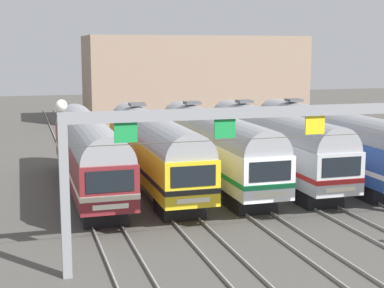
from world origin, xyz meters
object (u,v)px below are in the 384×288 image
at_px(commuter_train_yellow, 153,147).
at_px(commuter_train_blue, 326,139).
at_px(commuter_train_white, 214,144).
at_px(catenary_gantry, 315,134).
at_px(commuter_train_stainless, 271,141).
at_px(commuter_train_maroon, 88,150).

height_order(commuter_train_yellow, commuter_train_blue, same).
distance_m(commuter_train_white, commuter_train_blue, 8.15).
bearing_deg(commuter_train_blue, catenary_gantry, -121.11).
distance_m(commuter_train_white, commuter_train_stainless, 4.07).
relative_size(commuter_train_yellow, catenary_gantry, 0.84).
bearing_deg(catenary_gantry, commuter_train_yellow, 106.79).
xyz_separation_m(commuter_train_yellow, commuter_train_blue, (12.22, 0.00, 0.00)).
distance_m(commuter_train_yellow, commuter_train_white, 4.07).
distance_m(commuter_train_stainless, catenary_gantry, 14.33).
height_order(commuter_train_yellow, commuter_train_white, same).
distance_m(commuter_train_maroon, commuter_train_yellow, 4.07).
relative_size(commuter_train_stainless, commuter_train_blue, 1.00).
xyz_separation_m(commuter_train_blue, catenary_gantry, (-8.15, -13.50, 2.56)).
bearing_deg(commuter_train_yellow, commuter_train_blue, 0.00).
xyz_separation_m(commuter_train_stainless, catenary_gantry, (-4.07, -13.50, 2.56)).
bearing_deg(catenary_gantry, commuter_train_white, 90.00).
relative_size(commuter_train_yellow, commuter_train_stainless, 1.00).
relative_size(commuter_train_stainless, catenary_gantry, 0.84).
relative_size(commuter_train_yellow, commuter_train_blue, 1.00).
xyz_separation_m(commuter_train_maroon, commuter_train_white, (8.15, 0.00, 0.00)).
distance_m(commuter_train_yellow, catenary_gantry, 14.33).
bearing_deg(commuter_train_white, commuter_train_yellow, 180.00).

